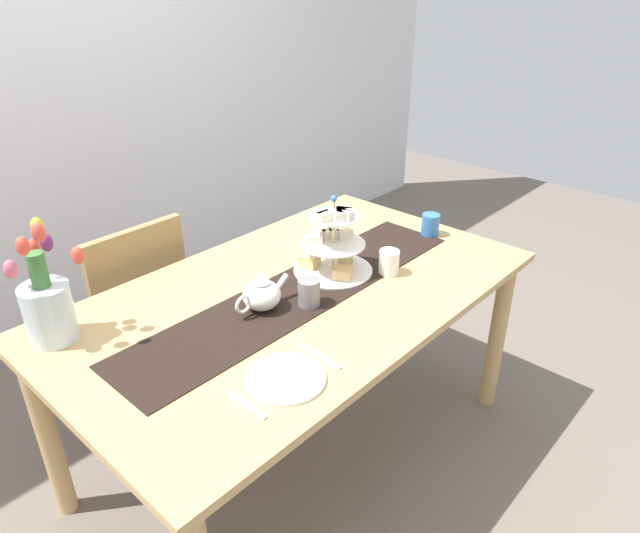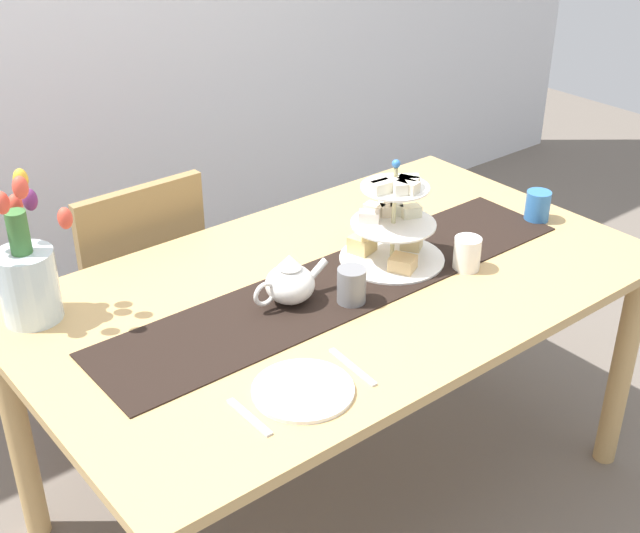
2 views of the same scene
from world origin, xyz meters
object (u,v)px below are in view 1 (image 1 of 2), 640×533
object	(u,v)px
mug_orange	(430,225)
tiered_cake_stand	(332,245)
mug_white_text	(389,262)
dining_table	(297,314)
tulip_vase	(46,302)
teapot	(261,294)
dinner_plate_left	(285,378)
fork_left	(246,405)
knife_left	(320,356)
chair_left	(131,309)
mug_grey	(309,292)

from	to	relation	value
mug_orange	tiered_cake_stand	bearing A→B (deg)	170.17
tiered_cake_stand	mug_white_text	size ratio (longest dim) A/B	3.20
dining_table	tulip_vase	xyz separation A→B (m)	(-0.72, 0.35, 0.23)
teapot	dinner_plate_left	size ratio (longest dim) A/B	1.04
fork_left	knife_left	xyz separation A→B (m)	(0.29, 0.00, 0.00)
dinner_plate_left	fork_left	distance (m)	0.15
fork_left	mug_white_text	xyz separation A→B (m)	(0.85, 0.16, 0.04)
tulip_vase	mug_white_text	xyz separation A→B (m)	(1.05, -0.51, -0.09)
dinner_plate_left	mug_orange	xyz separation A→B (m)	(1.11, 0.24, 0.04)
chair_left	mug_white_text	distance (m)	1.12
knife_left	mug_orange	world-z (taller)	mug_orange
dining_table	knife_left	xyz separation A→B (m)	(-0.23, -0.33, 0.10)
fork_left	knife_left	world-z (taller)	same
mug_grey	chair_left	bearing A→B (deg)	105.10
tulip_vase	dinner_plate_left	bearing A→B (deg)	-62.94
knife_left	dining_table	bearing A→B (deg)	54.48
chair_left	dinner_plate_left	distance (m)	1.10
chair_left	tulip_vase	world-z (taller)	tulip_vase
tiered_cake_stand	mug_white_text	world-z (taller)	tiered_cake_stand
tiered_cake_stand	mug_orange	world-z (taller)	tiered_cake_stand
tulip_vase	mug_grey	size ratio (longest dim) A/B	4.37
dining_table	tulip_vase	bearing A→B (deg)	154.30
dining_table	fork_left	bearing A→B (deg)	-148.09
dinner_plate_left	knife_left	world-z (taller)	dinner_plate_left
tiered_cake_stand	chair_left	bearing A→B (deg)	122.59
tiered_cake_stand	knife_left	size ratio (longest dim) A/B	1.79
dining_table	mug_orange	world-z (taller)	mug_orange
tulip_vase	mug_grey	distance (m)	0.82
fork_left	tiered_cake_stand	bearing A→B (deg)	24.69
dining_table	fork_left	distance (m)	0.62
dinner_plate_left	mug_grey	xyz separation A→B (m)	(0.33, 0.22, 0.05)
knife_left	tiered_cake_stand	bearing A→B (deg)	37.63
chair_left	tulip_vase	xyz separation A→B (m)	(-0.45, -0.39, 0.40)
dining_table	tulip_vase	size ratio (longest dim) A/B	4.18
tulip_vase	mug_orange	size ratio (longest dim) A/B	4.37
dining_table	teapot	size ratio (longest dim) A/B	7.27
dining_table	tiered_cake_stand	size ratio (longest dim) A/B	5.70
tiered_cake_stand	knife_left	xyz separation A→B (m)	(-0.43, -0.33, -0.11)
knife_left	mug_white_text	bearing A→B (deg)	16.00
tiered_cake_stand	fork_left	world-z (taller)	tiered_cake_stand
dining_table	fork_left	xyz separation A→B (m)	(-0.52, -0.33, 0.10)
tulip_vase	mug_white_text	world-z (taller)	tulip_vase
dinner_plate_left	mug_white_text	world-z (taller)	mug_white_text
knife_left	mug_grey	distance (m)	0.30
tulip_vase	mug_grey	world-z (taller)	tulip_vase
fork_left	mug_orange	size ratio (longest dim) A/B	1.58
teapot	fork_left	distance (m)	0.48
mug_orange	dining_table	bearing A→B (deg)	173.17
knife_left	tulip_vase	bearing A→B (deg)	126.01
fork_left	mug_grey	bearing A→B (deg)	25.02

